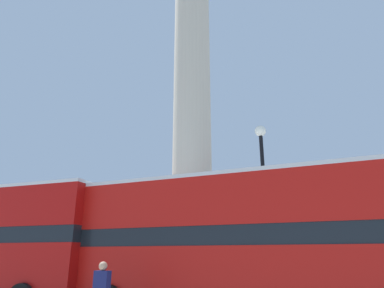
% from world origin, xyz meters
% --- Properties ---
extents(monument_column, '(5.56, 5.56, 24.21)m').
position_xyz_m(monument_column, '(0.00, 0.00, 8.31)').
color(monument_column, '#BCB29E').
rests_on(monument_column, ground_plane).
extents(bus_b, '(11.40, 3.70, 4.21)m').
position_xyz_m(bus_b, '(2.76, -3.14, 2.33)').
color(bus_b, '#B7140F').
rests_on(bus_b, ground_plane).
extents(street_lamp, '(0.42, 0.42, 6.44)m').
position_xyz_m(street_lamp, '(3.25, -1.78, 3.57)').
color(street_lamp, black).
rests_on(street_lamp, ground_plane).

